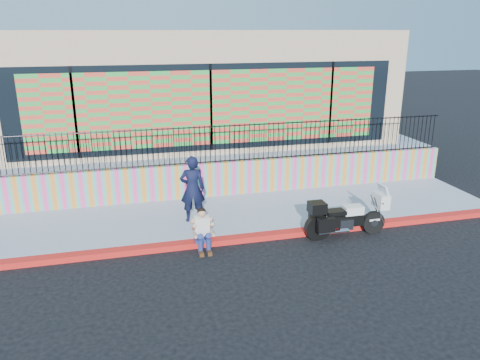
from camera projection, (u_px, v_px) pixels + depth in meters
name	position (u px, v px, depth m)	size (l,w,h in m)	color
ground	(243.00, 241.00, 12.21)	(90.00, 90.00, 0.00)	black
red_curb	(243.00, 239.00, 12.19)	(16.00, 0.30, 0.15)	red
sidewalk	(229.00, 215.00, 13.71)	(16.00, 3.00, 0.15)	#8B93A7
mural_wall	(217.00, 179.00, 14.99)	(16.00, 0.20, 1.10)	#FF4392
metal_fence	(217.00, 144.00, 14.64)	(15.80, 0.04, 1.20)	black
elevated_platform	(193.00, 145.00, 19.72)	(16.00, 10.00, 1.25)	#8B93A7
storefront_building	(192.00, 82.00, 18.72)	(14.00, 8.06, 4.00)	tan
police_motorcycle	(345.00, 216.00, 12.32)	(2.24, 0.74, 1.39)	black
police_officer	(192.00, 189.00, 12.87)	(0.68, 0.45, 1.88)	black
seated_man	(203.00, 234.00, 11.58)	(0.54, 0.71, 1.06)	navy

